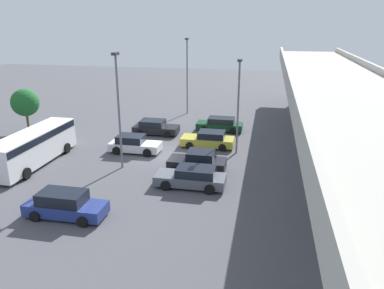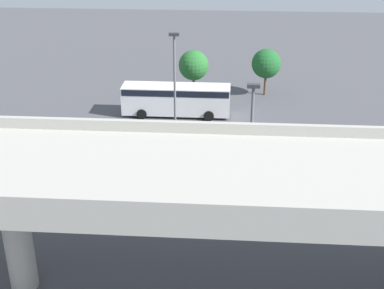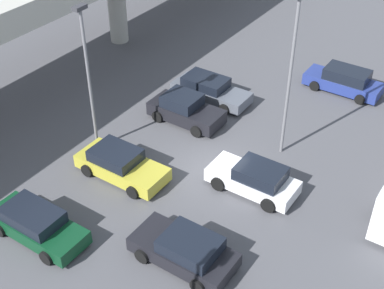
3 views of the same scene
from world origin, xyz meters
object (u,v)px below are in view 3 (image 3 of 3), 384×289
Objects in this scene: parked_car_5 at (210,90)px; lamp_post_near_aisle at (291,67)px; parked_car_0 at (36,224)px; lamp_post_mid_lot at (88,70)px; parked_car_1 at (185,250)px; parked_car_6 at (344,81)px; parked_car_3 at (255,179)px; parked_car_2 at (121,164)px; parked_car_4 at (185,110)px.

lamp_post_near_aisle reaches higher than parked_car_5.
lamp_post_mid_lot reaches higher than parked_car_0.
lamp_post_mid_lot reaches higher than parked_car_1.
parked_car_6 reaches higher than parked_car_1.
lamp_post_near_aisle reaches higher than parked_car_3.
parked_car_0 is at bearing 20.89° from parked_car_1.
parked_car_2 is at bearing 137.29° from lamp_post_near_aisle.
lamp_post_near_aisle is at bearing 47.29° from parked_car_2.
parked_car_4 reaches higher than parked_car_6.
parked_car_1 is 0.51× the size of lamp_post_near_aisle.
parked_car_0 is 11.12m from parked_car_4.
parked_car_0 is at bearing -91.17° from parked_car_4.
parked_car_1 is at bearing 88.94° from parked_car_6.
parked_car_3 is at bearing -79.74° from lamp_post_mid_lot.
parked_car_6 is (8.25, -6.31, -0.01)m from parked_car_4.
parked_car_1 is at bearing 87.83° from parked_car_3.
parked_car_6 is (11.42, -0.10, 0.02)m from parked_car_3.
parked_car_3 is 5.65m from lamp_post_near_aisle.
parked_car_1 is 0.92× the size of parked_car_5.
parked_car_6 reaches higher than parked_car_3.
parked_car_2 is 9.60m from lamp_post_near_aisle.
parked_car_5 is 1.02× the size of parked_car_6.
parked_car_4 is at bearing 52.59° from parked_car_6.
parked_car_3 is (2.69, -6.09, 0.03)m from parked_car_2.
parked_car_0 is 20.44m from parked_car_6.
parked_car_4 is 0.89× the size of parked_car_5.
parked_car_3 is 11.42m from parked_car_6.
parked_car_3 reaches higher than parked_car_0.
parked_car_2 is 0.98× the size of parked_car_5.
lamp_post_near_aisle reaches higher than parked_car_2.
parked_car_4 is at bearing 93.91° from lamp_post_near_aisle.
parked_car_4 is (11.11, -0.23, 0.06)m from parked_car_0.
parked_car_6 is at bearing -91.06° from parked_car_1.
parked_car_6 is (16.99, -0.31, 0.06)m from parked_car_1.
parked_car_2 reaches higher than parked_car_5.
parked_car_5 reaches higher than parked_car_1.
parked_car_0 is 0.99× the size of parked_car_6.
lamp_post_mid_lot is at bearing 156.77° from parked_car_2.
parked_car_3 reaches higher than parked_car_2.
lamp_post_mid_lot is at bearing -107.67° from parked_car_5.
parked_car_1 is at bearing 20.89° from parked_car_0.
parked_car_1 is at bearing -55.55° from parked_car_4.
lamp_post_mid_lot reaches higher than parked_car_5.
parked_car_2 is 6.66m from parked_car_3.
lamp_post_mid_lot is at bearing -117.64° from parked_car_4.
parked_car_1 is at bearing -115.20° from lamp_post_mid_lot.
parked_car_1 is 0.95× the size of parked_car_2.
parked_car_4 reaches higher than parked_car_5.
parked_car_6 is (19.36, -6.54, 0.05)m from parked_car_0.
lamp_post_mid_lot is (-5.15, 8.39, -0.41)m from lamp_post_near_aisle.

